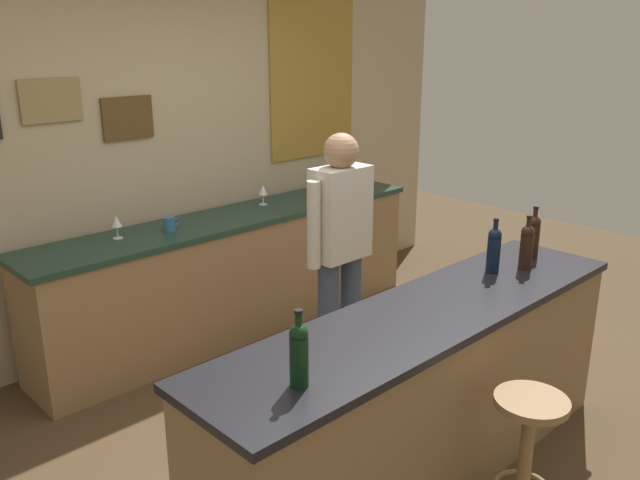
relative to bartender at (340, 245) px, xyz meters
The scene contains 13 objects.
ground_plane 1.14m from the bartender, 124.33° to the right, with size 10.00×10.00×0.00m, color #4C3823.
back_wall 1.60m from the bartender, 103.08° to the left, with size 6.00×0.09×2.80m.
bar_counter 1.12m from the bartender, 111.47° to the right, with size 2.57×0.60×0.92m.
side_counter 1.21m from the bartender, 88.50° to the left, with size 3.17×0.56×0.90m.
bartender is the anchor object (origin of this frame).
bar_stool 1.61m from the bartender, 103.14° to the right, with size 0.32×0.32×0.68m.
wine_bottle_a 1.64m from the bartender, 140.84° to the right, with size 0.07×0.07×0.31m.
wine_bottle_b 0.93m from the bartender, 70.77° to the right, with size 0.07×0.07×0.31m.
wine_bottle_c 1.08m from the bartender, 63.33° to the right, with size 0.07×0.07×0.31m.
wine_bottle_d 1.13m from the bartender, 52.42° to the right, with size 0.07×0.07×0.31m.
wine_glass_a 1.45m from the bartender, 126.00° to the left, with size 0.07×0.07×0.16m.
wine_glass_b 1.26m from the bartender, 72.65° to the left, with size 0.07×0.07×0.16m.
coffee_mug 1.21m from the bartender, 115.36° to the left, with size 0.12×0.08×0.09m.
Camera 1 is at (-2.35, -2.11, 2.18)m, focal length 36.97 mm.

